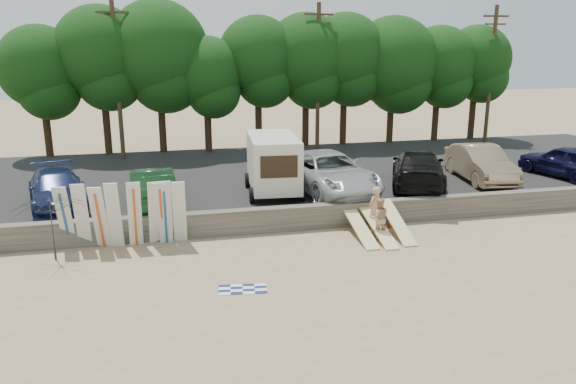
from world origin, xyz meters
name	(u,v)px	position (x,y,z in m)	size (l,w,h in m)	color
ground	(383,250)	(0.00, 0.00, 0.00)	(120.00, 120.00, 0.00)	tan
seawall	(356,214)	(0.00, 3.00, 0.50)	(44.00, 0.50, 1.00)	#6B6356
parking_lot	(309,176)	(0.00, 10.50, 0.35)	(44.00, 14.50, 0.70)	#282828
treeline	(274,58)	(-0.46, 17.57, 6.38)	(32.97, 6.15, 9.23)	#382616
utility_poles	(318,75)	(2.00, 16.00, 5.43)	(25.80, 0.26, 9.00)	#473321
box_trailer	(273,162)	(-2.87, 6.16, 2.19)	(2.67, 4.35, 2.66)	beige
car_0	(57,189)	(-12.17, 6.16, 1.47)	(2.14, 5.27, 1.53)	#121B40
car_1	(152,187)	(-8.26, 5.45, 1.51)	(1.72, 4.95, 1.63)	black
car_2	(328,172)	(-0.33, 5.97, 1.60)	(3.00, 6.51, 1.81)	#ADAFB3
car_3	(418,169)	(4.17, 5.95, 1.56)	(2.41, 5.94, 1.72)	black
car_4	(481,163)	(7.70, 6.26, 1.57)	(1.85, 5.31, 1.75)	#8B7458
car_5	(566,161)	(12.36, 5.95, 1.53)	(1.95, 4.86, 1.66)	black
surfboard_upright_0	(65,218)	(-11.36, 2.62, 1.26)	(0.50, 0.06, 2.60)	silver
surfboard_upright_1	(82,216)	(-10.77, 2.60, 1.28)	(0.50, 0.06, 2.60)	silver
surfboard_upright_2	(99,218)	(-10.14, 2.38, 1.25)	(0.50, 0.06, 2.60)	silver
surfboard_upright_3	(114,215)	(-9.62, 2.44, 1.28)	(0.50, 0.06, 2.60)	silver
surfboard_upright_4	(135,214)	(-8.88, 2.42, 1.28)	(0.50, 0.06, 2.60)	silver
surfboard_upright_5	(155,213)	(-8.14, 2.47, 1.27)	(0.50, 0.06, 2.60)	silver
surfboard_upright_6	(165,212)	(-7.78, 2.40, 1.28)	(0.50, 0.06, 2.60)	silver
surfboard_upright_7	(162,213)	(-7.91, 2.43, 1.26)	(0.50, 0.06, 2.60)	silver
surfboard_upright_8	(179,212)	(-7.26, 2.40, 1.26)	(0.50, 0.06, 2.60)	silver
surfboard_low_0	(360,228)	(-0.34, 1.47, 0.40)	(0.56, 3.00, 0.07)	beige
surfboard_low_1	(379,228)	(0.36, 1.30, 0.41)	(0.56, 3.00, 0.07)	beige
surfboard_low_2	(397,222)	(1.16, 1.45, 0.55)	(0.56, 3.00, 0.07)	beige
beachgoer_a	(374,209)	(0.49, 2.17, 0.92)	(0.67, 0.44, 1.85)	tan
beachgoer_b	(379,218)	(0.32, 1.27, 0.82)	(0.79, 0.62, 1.64)	tan
cooler	(360,229)	(-0.19, 1.97, 0.16)	(0.38, 0.30, 0.32)	#25893E
gear_bag	(392,224)	(1.41, 2.40, 0.11)	(0.30, 0.25, 0.22)	#C65017
beach_towel	(243,289)	(-5.56, -2.19, 0.01)	(1.50, 1.50, 0.00)	white
beach_umbrella	(52,229)	(-11.66, 1.63, 1.16)	(2.53, 2.58, 2.33)	#21222A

